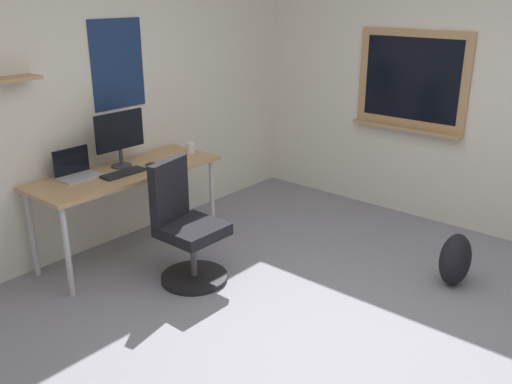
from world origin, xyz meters
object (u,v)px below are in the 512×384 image
at_px(office_chair, 186,231).
at_px(keyboard, 123,173).
at_px(computer_mouse, 151,164).
at_px(desk, 127,178).
at_px(laptop, 76,171).
at_px(monitor_primary, 120,135).
at_px(backpack, 455,260).
at_px(coffee_mug, 190,148).

distance_m(office_chair, keyboard, 0.72).
bearing_deg(computer_mouse, desk, 159.05).
height_order(desk, keyboard, keyboard).
bearing_deg(desk, laptop, 157.98).
relative_size(monitor_primary, keyboard, 1.25).
bearing_deg(laptop, monitor_primary, -6.83).
bearing_deg(backpack, coffee_mug, 103.32).
xyz_separation_m(computer_mouse, backpack, (1.05, -2.26, -0.55)).
bearing_deg(coffee_mug, office_chair, -136.39).
height_order(laptop, backpack, laptop).
relative_size(monitor_primary, backpack, 1.12).
bearing_deg(computer_mouse, keyboard, 180.00).
relative_size(office_chair, coffee_mug, 10.33).
bearing_deg(desk, monitor_primary, 67.73).
distance_m(desk, coffee_mug, 0.72).
relative_size(keyboard, backpack, 0.89).
height_order(office_chair, monitor_primary, monitor_primary).
xyz_separation_m(laptop, backpack, (1.61, -2.48, -0.59)).
height_order(office_chair, computer_mouse, office_chair).
xyz_separation_m(monitor_primary, backpack, (1.21, -2.43, -0.81)).
distance_m(keyboard, coffee_mug, 0.79).
xyz_separation_m(monitor_primary, computer_mouse, (0.16, -0.17, -0.25)).
xyz_separation_m(keyboard, computer_mouse, (0.28, 0.00, 0.01)).
xyz_separation_m(laptop, keyboard, (0.28, -0.22, -0.04)).
xyz_separation_m(desk, computer_mouse, (0.20, -0.08, 0.09)).
bearing_deg(keyboard, laptop, 141.66).
height_order(desk, office_chair, office_chair).
bearing_deg(office_chair, coffee_mug, 43.61).
xyz_separation_m(monitor_primary, keyboard, (-0.12, -0.17, -0.26)).
height_order(office_chair, laptop, laptop).
bearing_deg(office_chair, backpack, -52.26).
relative_size(laptop, coffee_mug, 3.37).
distance_m(laptop, monitor_primary, 0.46).
xyz_separation_m(office_chair, keyboard, (-0.07, 0.63, 0.35)).
relative_size(computer_mouse, coffee_mug, 1.13).
relative_size(office_chair, laptop, 3.06).
distance_m(desk, computer_mouse, 0.23).
xyz_separation_m(desk, backpack, (1.25, -2.33, -0.47)).
distance_m(keyboard, computer_mouse, 0.28).
bearing_deg(computer_mouse, office_chair, -108.27).
bearing_deg(monitor_primary, computer_mouse, -47.65).
xyz_separation_m(keyboard, backpack, (1.33, -2.26, -0.55)).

